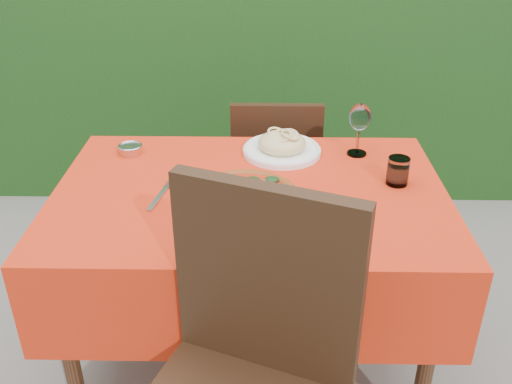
{
  "coord_description": "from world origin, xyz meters",
  "views": [
    {
      "loc": [
        0.05,
        -1.61,
        1.62
      ],
      "look_at": [
        0.02,
        -0.05,
        0.77
      ],
      "focal_mm": 40.0,
      "sensor_mm": 36.0,
      "label": 1
    }
  ],
  "objects_px": {
    "wine_glass": "(360,119)",
    "fork": "(158,198)",
    "steel_ramekin": "(130,150)",
    "chair_near": "(248,371)",
    "chair_far": "(276,174)",
    "water_glass": "(398,172)",
    "pizza_plate": "(245,199)",
    "pasta_plate": "(282,146)"
  },
  "relations": [
    {
      "from": "fork",
      "to": "steel_ramekin",
      "type": "xyz_separation_m",
      "value": [
        -0.16,
        0.34,
        0.01
      ]
    },
    {
      "from": "water_glass",
      "to": "wine_glass",
      "type": "xyz_separation_m",
      "value": [
        -0.1,
        0.23,
        0.09
      ]
    },
    {
      "from": "water_glass",
      "to": "wine_glass",
      "type": "distance_m",
      "value": 0.27
    },
    {
      "from": "chair_far",
      "to": "water_glass",
      "type": "bearing_deg",
      "value": 122.79
    },
    {
      "from": "chair_far",
      "to": "pasta_plate",
      "type": "height_order",
      "value": "chair_far"
    },
    {
      "from": "chair_near",
      "to": "water_glass",
      "type": "bearing_deg",
      "value": 76.62
    },
    {
      "from": "pizza_plate",
      "to": "steel_ramekin",
      "type": "xyz_separation_m",
      "value": [
        -0.43,
        0.38,
        -0.02
      ]
    },
    {
      "from": "pasta_plate",
      "to": "fork",
      "type": "bearing_deg",
      "value": -138.74
    },
    {
      "from": "pasta_plate",
      "to": "wine_glass",
      "type": "height_order",
      "value": "wine_glass"
    },
    {
      "from": "pasta_plate",
      "to": "fork",
      "type": "height_order",
      "value": "pasta_plate"
    },
    {
      "from": "pizza_plate",
      "to": "pasta_plate",
      "type": "distance_m",
      "value": 0.41
    },
    {
      "from": "water_glass",
      "to": "wine_glass",
      "type": "height_order",
      "value": "wine_glass"
    },
    {
      "from": "chair_near",
      "to": "water_glass",
      "type": "relative_size",
      "value": 11.19
    },
    {
      "from": "pizza_plate",
      "to": "wine_glass",
      "type": "height_order",
      "value": "wine_glass"
    },
    {
      "from": "chair_near",
      "to": "chair_far",
      "type": "height_order",
      "value": "chair_near"
    },
    {
      "from": "chair_far",
      "to": "fork",
      "type": "xyz_separation_m",
      "value": [
        -0.38,
        -0.71,
        0.27
      ]
    },
    {
      "from": "water_glass",
      "to": "chair_near",
      "type": "bearing_deg",
      "value": -124.79
    },
    {
      "from": "steel_ramekin",
      "to": "pasta_plate",
      "type": "bearing_deg",
      "value": 0.98
    },
    {
      "from": "chair_near",
      "to": "steel_ramekin",
      "type": "relative_size",
      "value": 12.88
    },
    {
      "from": "chair_near",
      "to": "pizza_plate",
      "type": "xyz_separation_m",
      "value": [
        -0.02,
        0.51,
        0.18
      ]
    },
    {
      "from": "chair_near",
      "to": "chair_far",
      "type": "bearing_deg",
      "value": 107.6
    },
    {
      "from": "chair_near",
      "to": "wine_glass",
      "type": "distance_m",
      "value": 1.02
    },
    {
      "from": "chair_far",
      "to": "pizza_plate",
      "type": "xyz_separation_m",
      "value": [
        -0.11,
        -0.76,
        0.3
      ]
    },
    {
      "from": "chair_near",
      "to": "wine_glass",
      "type": "bearing_deg",
      "value": 89.14
    },
    {
      "from": "water_glass",
      "to": "fork",
      "type": "distance_m",
      "value": 0.77
    },
    {
      "from": "fork",
      "to": "steel_ramekin",
      "type": "bearing_deg",
      "value": 126.62
    },
    {
      "from": "wine_glass",
      "to": "fork",
      "type": "xyz_separation_m",
      "value": [
        -0.66,
        -0.34,
        -0.13
      ]
    },
    {
      "from": "water_glass",
      "to": "steel_ramekin",
      "type": "height_order",
      "value": "water_glass"
    },
    {
      "from": "chair_far",
      "to": "fork",
      "type": "height_order",
      "value": "chair_far"
    },
    {
      "from": "pizza_plate",
      "to": "pasta_plate",
      "type": "relative_size",
      "value": 1.24
    },
    {
      "from": "water_glass",
      "to": "steel_ramekin",
      "type": "bearing_deg",
      "value": 166.52
    },
    {
      "from": "chair_near",
      "to": "steel_ramekin",
      "type": "bearing_deg",
      "value": 138.25
    },
    {
      "from": "chair_near",
      "to": "water_glass",
      "type": "height_order",
      "value": "chair_near"
    },
    {
      "from": "water_glass",
      "to": "fork",
      "type": "relative_size",
      "value": 0.44
    },
    {
      "from": "wine_glass",
      "to": "chair_near",
      "type": "bearing_deg",
      "value": -112.27
    },
    {
      "from": "pizza_plate",
      "to": "fork",
      "type": "distance_m",
      "value": 0.28
    },
    {
      "from": "chair_far",
      "to": "pizza_plate",
      "type": "bearing_deg",
      "value": 82.17
    },
    {
      "from": "pasta_plate",
      "to": "wine_glass",
      "type": "relative_size",
      "value": 1.47
    },
    {
      "from": "fork",
      "to": "pasta_plate",
      "type": "bearing_deg",
      "value": 52.81
    },
    {
      "from": "pizza_plate",
      "to": "fork",
      "type": "xyz_separation_m",
      "value": [
        -0.27,
        0.05,
        -0.03
      ]
    },
    {
      "from": "water_glass",
      "to": "pizza_plate",
      "type": "bearing_deg",
      "value": -161.53
    },
    {
      "from": "pasta_plate",
      "to": "steel_ramekin",
      "type": "relative_size",
      "value": 3.51
    }
  ]
}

